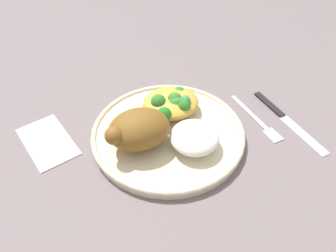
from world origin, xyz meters
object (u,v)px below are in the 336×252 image
Objects in this scene: rice_pile at (194,137)px; napkin at (48,141)px; knife at (283,115)px; plate at (168,134)px; fork at (257,120)px; mac_cheese_with_broccoli at (171,103)px; roasted_chicken at (138,129)px.

rice_pile is 0.26m from napkin.
plate is at bearing -6.67° from knife.
fork is (-0.17, 0.02, -0.01)m from plate.
rice_pile is 0.57× the size of fork.
knife is at bearing 167.70° from napkin.
knife is at bearing 159.76° from mac_cheese_with_broccoli.
knife is (-0.05, 0.01, 0.00)m from fork.
plate is 0.21m from napkin.
fork is at bearing 167.16° from napkin.
plate is 1.42× the size of knife.
rice_pile is 0.20m from knife.
roasted_chicken is at bearing 11.15° from plate.
rice_pile is (-0.08, 0.04, -0.01)m from roasted_chicken.
plate reaches higher than fork.
napkin is (0.20, -0.07, -0.01)m from plate.
roasted_chicken is at bearing -3.05° from knife.
mac_cheese_with_broccoli is at bearing -144.56° from roasted_chicken.
knife is at bearing -173.63° from rice_pile.
plate is 2.61× the size of mac_cheese_with_broccoli.
knife reaches higher than fork.
fork is at bearing 178.10° from roasted_chicken.
mac_cheese_with_broccoli is 0.54× the size of knife.
mac_cheese_with_broccoli reaches higher than plate.
plate is 0.07m from roasted_chicken.
fork is at bearing -8.23° from knife.
fork is at bearing 173.79° from plate.
plate is 0.06m from rice_pile.
mac_cheese_with_broccoli is at bearing 175.06° from napkin.
knife is (-0.22, 0.03, -0.01)m from plate.
plate is 2.44× the size of roasted_chicken.
mac_cheese_with_broccoli is 0.23m from napkin.
roasted_chicken is (0.06, 0.01, 0.04)m from plate.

